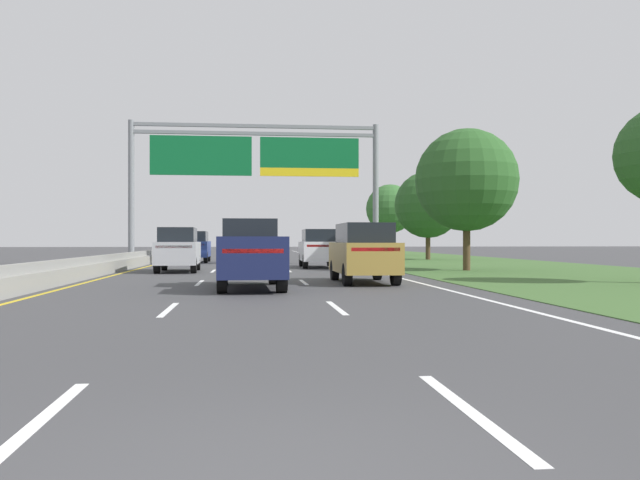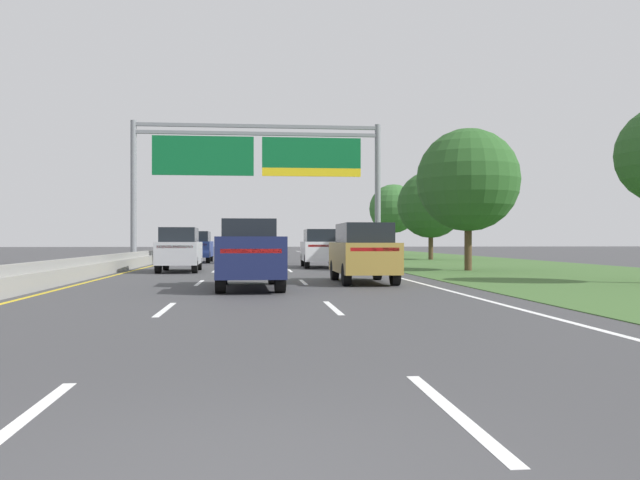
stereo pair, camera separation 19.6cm
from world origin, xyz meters
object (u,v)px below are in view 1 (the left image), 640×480
car_blue_left_lane_suv (195,246)px  roadside_tree_distant (390,209)px  overhead_sign_gantry (256,163)px  car_white_right_lane_suv (318,248)px  roadside_tree_far (428,205)px  car_gold_right_lane_suv (363,252)px  car_grey_centre_lane_sedan (250,248)px  roadside_tree_mid (467,180)px  car_silver_left_lane_suv (178,249)px  pickup_truck_navy (250,254)px

car_blue_left_lane_suv → roadside_tree_distant: (17.66, 18.82, 3.54)m
overhead_sign_gantry → car_white_right_lane_suv: overhead_sign_gantry is taller
roadside_tree_far → roadside_tree_distant: (0.27, 14.94, 0.40)m
overhead_sign_gantry → car_gold_right_lane_suv: 17.90m
roadside_tree_far → car_grey_centre_lane_sedan: bearing=146.0°
overhead_sign_gantry → car_white_right_lane_suv: bearing=-45.2°
car_blue_left_lane_suv → roadside_tree_mid: (14.40, -14.04, 3.39)m
car_white_right_lane_suv → car_grey_centre_lane_sedan: car_white_right_lane_suv is taller
roadside_tree_distant → roadside_tree_far: bearing=-91.0°
car_silver_left_lane_suv → roadside_tree_far: size_ratio=0.70×
car_grey_centre_lane_sedan → roadside_tree_far: roadside_tree_far is taller
roadside_tree_distant → roadside_tree_mid: bearing=-95.7°
car_silver_left_lane_suv → roadside_tree_mid: roadside_tree_mid is taller
roadside_tree_mid → roadside_tree_distant: roadside_tree_distant is taller
car_grey_centre_lane_sedan → roadside_tree_far: 16.82m
pickup_truck_navy → roadside_tree_distant: bearing=-19.4°
overhead_sign_gantry → car_white_right_lane_suv: (3.41, -3.44, -5.07)m
car_blue_left_lane_suv → car_white_right_lane_suv: (7.50, -9.22, 0.00)m
overhead_sign_gantry → pickup_truck_navy: overhead_sign_gantry is taller
car_blue_left_lane_suv → car_gold_right_lane_suv: size_ratio=1.00×
pickup_truck_navy → car_grey_centre_lane_sedan: (0.01, 37.92, -0.26)m
car_silver_left_lane_suv → car_blue_left_lane_suv: 13.58m
pickup_truck_navy → car_blue_left_lane_suv: 25.11m
car_white_right_lane_suv → roadside_tree_distant: size_ratio=0.67×
car_silver_left_lane_suv → car_blue_left_lane_suv: size_ratio=1.01×
pickup_truck_navy → car_gold_right_lane_suv: pickup_truck_navy is taller
pickup_truck_navy → roadside_tree_far: 31.96m
car_grey_centre_lane_sedan → car_gold_right_lane_suv: bearing=-174.1°
pickup_truck_navy → car_blue_left_lane_suv: size_ratio=1.16×
car_blue_left_lane_suv → roadside_tree_far: roadside_tree_far is taller
car_silver_left_lane_suv → roadside_tree_mid: bearing=-93.1°
car_grey_centre_lane_sedan → roadside_tree_distant: bearing=-68.1°
overhead_sign_gantry → car_white_right_lane_suv: size_ratio=3.19×
car_gold_right_lane_suv → roadside_tree_distant: size_ratio=0.67×
car_gold_right_lane_suv → roadside_tree_distant: (9.92, 41.38, 3.54)m
car_white_right_lane_suv → roadside_tree_distant: bearing=-19.1°
overhead_sign_gantry → car_grey_centre_lane_sedan: 19.62m
car_gold_right_lane_suv → roadside_tree_far: roadside_tree_far is taller
car_white_right_lane_suv → car_blue_left_lane_suv: bearing=39.9°
car_silver_left_lane_suv → roadside_tree_distant: (17.35, 32.40, 3.54)m
overhead_sign_gantry → car_silver_left_lane_suv: (-3.78, -7.79, -5.07)m
car_blue_left_lane_suv → car_grey_centre_lane_sedan: car_blue_left_lane_suv is taller
car_blue_left_lane_suv → roadside_tree_distant: size_ratio=0.67×
car_blue_left_lane_suv → car_white_right_lane_suv: same height
car_grey_centre_lane_sedan → roadside_tree_mid: (10.67, -27.13, 3.67)m
car_silver_left_lane_suv → car_gold_right_lane_suv: same height
roadside_tree_mid → car_silver_left_lane_suv: bearing=178.1°
overhead_sign_gantry → car_gold_right_lane_suv: (3.64, -16.77, -5.07)m
pickup_truck_navy → roadside_tree_distant: (13.94, 43.65, 3.56)m
car_gold_right_lane_suv → roadside_tree_mid: roadside_tree_mid is taller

